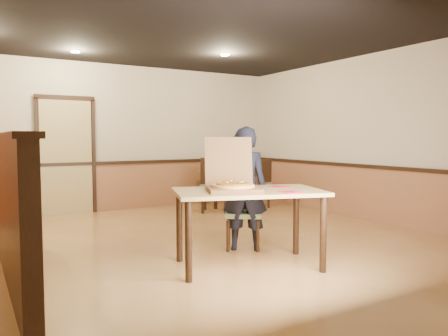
{
  "coord_description": "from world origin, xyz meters",
  "views": [
    {
      "loc": [
        -2.35,
        -4.82,
        1.4
      ],
      "look_at": [
        0.49,
        0.0,
        1.01
      ],
      "focal_mm": 35.0,
      "sensor_mm": 36.0,
      "label": 1
    }
  ],
  "objects_px": {
    "main_table": "(248,200)",
    "side_chair_right": "(257,181)",
    "condiment": "(223,166)",
    "pizza_box": "(232,184)",
    "diner": "(245,189)",
    "diner_chair": "(243,209)",
    "side_chair_left": "(215,182)",
    "side_table": "(221,179)"
  },
  "relations": [
    {
      "from": "main_table",
      "to": "side_chair_right",
      "type": "distance_m",
      "value": 3.95
    },
    {
      "from": "side_chair_right",
      "to": "condiment",
      "type": "xyz_separation_m",
      "value": [
        -0.41,
        0.62,
        0.27
      ]
    },
    {
      "from": "side_chair_right",
      "to": "pizza_box",
      "type": "bearing_deg",
      "value": 39.59
    },
    {
      "from": "pizza_box",
      "to": "side_chair_right",
      "type": "bearing_deg",
      "value": 73.38
    },
    {
      "from": "diner",
      "to": "main_table",
      "type": "bearing_deg",
      "value": 93.85
    },
    {
      "from": "pizza_box",
      "to": "diner_chair",
      "type": "bearing_deg",
      "value": 71.89
    },
    {
      "from": "pizza_box",
      "to": "main_table",
      "type": "bearing_deg",
      "value": 1.57
    },
    {
      "from": "main_table",
      "to": "condiment",
      "type": "height_order",
      "value": "condiment"
    },
    {
      "from": "side_chair_right",
      "to": "main_table",
      "type": "bearing_deg",
      "value": 42.02
    },
    {
      "from": "pizza_box",
      "to": "condiment",
      "type": "height_order",
      "value": "pizza_box"
    },
    {
      "from": "side_chair_left",
      "to": "pizza_box",
      "type": "xyz_separation_m",
      "value": [
        -1.54,
        -3.13,
        0.35
      ]
    },
    {
      "from": "main_table",
      "to": "pizza_box",
      "type": "height_order",
      "value": "pizza_box"
    },
    {
      "from": "pizza_box",
      "to": "condiment",
      "type": "bearing_deg",
      "value": 82.96
    },
    {
      "from": "pizza_box",
      "to": "side_chair_left",
      "type": "bearing_deg",
      "value": 85.88
    },
    {
      "from": "main_table",
      "to": "diner_chair",
      "type": "bearing_deg",
      "value": 78.74
    },
    {
      "from": "main_table",
      "to": "condiment",
      "type": "bearing_deg",
      "value": 80.99
    },
    {
      "from": "main_table",
      "to": "diner",
      "type": "distance_m",
      "value": 0.71
    },
    {
      "from": "diner_chair",
      "to": "side_table",
      "type": "height_order",
      "value": "diner_chair"
    },
    {
      "from": "side_chair_left",
      "to": "pizza_box",
      "type": "relative_size",
      "value": 1.31
    },
    {
      "from": "side_table",
      "to": "diner",
      "type": "height_order",
      "value": "diner"
    },
    {
      "from": "diner",
      "to": "pizza_box",
      "type": "distance_m",
      "value": 0.77
    },
    {
      "from": "main_table",
      "to": "diner",
      "type": "bearing_deg",
      "value": 77.81
    },
    {
      "from": "side_chair_left",
      "to": "side_table",
      "type": "xyz_separation_m",
      "value": [
        0.49,
        0.61,
        -0.0
      ]
    },
    {
      "from": "main_table",
      "to": "diner",
      "type": "xyz_separation_m",
      "value": [
        0.35,
        0.62,
        0.04
      ]
    },
    {
      "from": "diner_chair",
      "to": "condiment",
      "type": "xyz_separation_m",
      "value": [
        1.5,
        3.06,
        0.33
      ]
    },
    {
      "from": "condiment",
      "to": "pizza_box",
      "type": "bearing_deg",
      "value": -119.06
    },
    {
      "from": "main_table",
      "to": "diner_chair",
      "type": "distance_m",
      "value": 0.89
    },
    {
      "from": "diner_chair",
      "to": "side_chair_left",
      "type": "bearing_deg",
      "value": 101.07
    },
    {
      "from": "diner_chair",
      "to": "side_chair_right",
      "type": "distance_m",
      "value": 3.1
    },
    {
      "from": "diner_chair",
      "to": "pizza_box",
      "type": "distance_m",
      "value": 0.99
    },
    {
      "from": "side_chair_right",
      "to": "side_table",
      "type": "bearing_deg",
      "value": -64.99
    },
    {
      "from": "diner_chair",
      "to": "diner",
      "type": "relative_size",
      "value": 0.58
    },
    {
      "from": "diner_chair",
      "to": "pizza_box",
      "type": "xyz_separation_m",
      "value": [
        -0.58,
        -0.69,
        0.42
      ]
    },
    {
      "from": "side_chair_right",
      "to": "condiment",
      "type": "distance_m",
      "value": 0.8
    },
    {
      "from": "side_table",
      "to": "diner_chair",
      "type": "bearing_deg",
      "value": -115.4
    },
    {
      "from": "side_chair_left",
      "to": "condiment",
      "type": "xyz_separation_m",
      "value": [
        0.55,
        0.62,
        0.25
      ]
    },
    {
      "from": "side_chair_left",
      "to": "side_table",
      "type": "height_order",
      "value": "side_chair_left"
    },
    {
      "from": "side_chair_right",
      "to": "condiment",
      "type": "height_order",
      "value": "side_chair_right"
    },
    {
      "from": "diner",
      "to": "pizza_box",
      "type": "relative_size",
      "value": 1.95
    },
    {
      "from": "side_chair_right",
      "to": "pizza_box",
      "type": "xyz_separation_m",
      "value": [
        -2.49,
        -3.12,
        0.37
      ]
    },
    {
      "from": "side_table",
      "to": "diner",
      "type": "relative_size",
      "value": 0.48
    },
    {
      "from": "main_table",
      "to": "diner_chair",
      "type": "relative_size",
      "value": 1.98
    }
  ]
}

